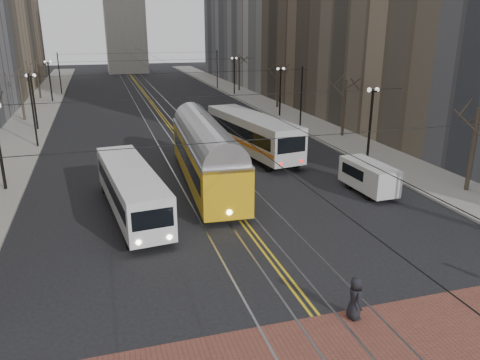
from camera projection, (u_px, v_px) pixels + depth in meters
ground at (305, 302)px, 18.67m from camera, size 260.00×260.00×0.00m
sidewalk_left at (32, 118)px, 55.50m from camera, size 5.00×140.00×0.15m
sidewalk_right at (270, 107)px, 63.68m from camera, size 5.00×140.00×0.15m
streetcar_rails at (159, 113)px, 59.61m from camera, size 4.80×130.00×0.02m
centre_lines at (159, 113)px, 59.61m from camera, size 0.42×130.00×0.01m
lamp_posts at (180, 112)px, 43.95m from camera, size 27.60×57.20×5.60m
street_trees at (170, 102)px, 49.87m from camera, size 31.68×53.28×5.60m
trolley_wires at (170, 93)px, 49.18m from camera, size 25.96×120.00×6.60m
transit_bus at (131, 192)px, 26.97m from camera, size 3.54×11.39×2.80m
streetcar at (206, 160)px, 32.02m from camera, size 3.64×15.23×3.56m
rear_bus at (252, 135)px, 39.78m from camera, size 4.76×13.07×3.34m
cargo_van at (368, 178)px, 30.60m from camera, size 1.94×4.67×2.04m
sedan_grey at (254, 134)px, 44.20m from camera, size 2.15×4.59×1.52m
sedan_silver at (222, 116)px, 53.35m from camera, size 1.84×4.37×1.40m
pedestrian_a at (355, 298)px, 17.39m from camera, size 0.61×0.87×1.69m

